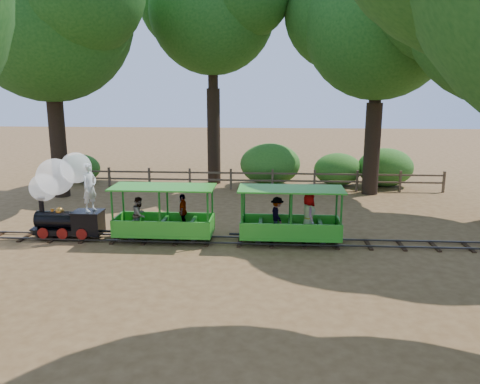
# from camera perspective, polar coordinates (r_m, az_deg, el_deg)

# --- Properties ---
(ground) EXTENTS (90.00, 90.00, 0.00)m
(ground) POSITION_cam_1_polar(r_m,az_deg,el_deg) (14.86, -0.03, -6.17)
(ground) COLOR olive
(ground) RESTS_ON ground
(track) EXTENTS (22.00, 1.00, 0.10)m
(track) POSITION_cam_1_polar(r_m,az_deg,el_deg) (14.84, -0.03, -5.92)
(track) COLOR #3F3D3A
(track) RESTS_ON ground
(locomotive) EXTENTS (2.48, 1.17, 2.85)m
(locomotive) POSITION_cam_1_polar(r_m,az_deg,el_deg) (15.93, -20.80, 0.27)
(locomotive) COLOR black
(locomotive) RESTS_ON ground
(carriage_front) EXTENTS (3.23, 1.32, 1.68)m
(carriage_front) POSITION_cam_1_polar(r_m,az_deg,el_deg) (15.02, -9.43, -3.22)
(carriage_front) COLOR green
(carriage_front) RESTS_ON track
(carriage_rear) EXTENTS (3.23, 1.32, 1.68)m
(carriage_rear) POSITION_cam_1_polar(r_m,az_deg,el_deg) (14.61, 6.27, -3.41)
(carriage_rear) COLOR green
(carriage_rear) RESTS_ON track
(oak_nw) EXTENTS (8.88, 7.81, 11.28)m
(oak_nw) POSITION_cam_1_polar(r_m,az_deg,el_deg) (22.54, -22.47, 20.08)
(oak_nw) COLOR #2D2116
(oak_nw) RESTS_ON ground
(oak_nc) EXTENTS (7.58, 6.67, 11.45)m
(oak_nc) POSITION_cam_1_polar(r_m,az_deg,el_deg) (24.15, -3.47, 21.87)
(oak_nc) COLOR #2D2116
(oak_nc) RESTS_ON ground
(oak_ne) EXTENTS (8.16, 7.18, 10.76)m
(oak_ne) POSITION_cam_1_polar(r_m,az_deg,el_deg) (22.31, 16.57, 19.89)
(oak_ne) COLOR #2D2116
(oak_ne) RESTS_ON ground
(fence) EXTENTS (18.10, 0.10, 1.00)m
(fence) POSITION_cam_1_polar(r_m,az_deg,el_deg) (22.46, 1.43, 1.75)
(fence) COLOR brown
(fence) RESTS_ON ground
(shrub_west) EXTENTS (2.09, 1.61, 1.45)m
(shrub_west) POSITION_cam_1_polar(r_m,az_deg,el_deg) (25.71, -18.92, 2.77)
(shrub_west) COLOR #2D6B1E
(shrub_west) RESTS_ON ground
(shrub_mid_w) EXTENTS (3.03, 2.33, 2.09)m
(shrub_mid_w) POSITION_cam_1_polar(r_m,az_deg,el_deg) (23.64, 3.69, 3.42)
(shrub_mid_w) COLOR #2D6B1E
(shrub_mid_w) RESTS_ON ground
(shrub_mid_e) EXTENTS (2.36, 1.82, 1.64)m
(shrub_mid_e) POSITION_cam_1_polar(r_m,az_deg,el_deg) (23.90, 11.82, 2.72)
(shrub_mid_e) COLOR #2D6B1E
(shrub_mid_e) RESTS_ON ground
(shrub_east) EXTENTS (2.74, 2.11, 1.90)m
(shrub_east) POSITION_cam_1_polar(r_m,az_deg,el_deg) (24.30, 17.29, 2.89)
(shrub_east) COLOR #2D6B1E
(shrub_east) RESTS_ON ground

